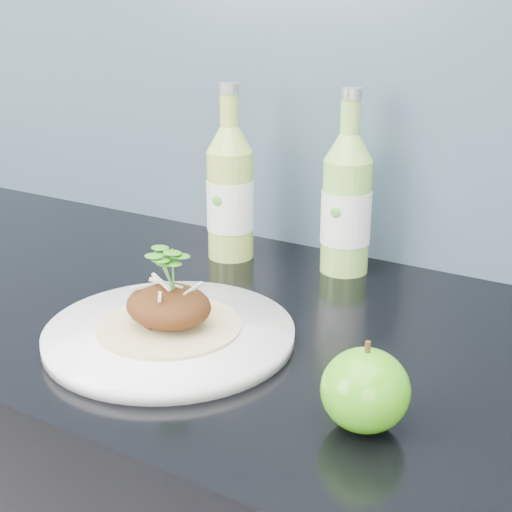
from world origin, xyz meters
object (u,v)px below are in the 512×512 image
(cider_bottle_right, at_px, (346,205))
(cider_bottle_left, at_px, (230,194))
(green_apple, at_px, (365,390))
(dinner_plate, at_px, (170,334))

(cider_bottle_right, bearing_deg, cider_bottle_left, -165.69)
(green_apple, height_order, cider_bottle_right, cider_bottle_right)
(green_apple, relative_size, cider_bottle_left, 0.40)
(green_apple, distance_m, cider_bottle_left, 0.49)
(green_apple, relative_size, cider_bottle_right, 0.40)
(green_apple, bearing_deg, cider_bottle_left, 137.88)
(cider_bottle_left, bearing_deg, green_apple, -33.22)
(green_apple, distance_m, cider_bottle_right, 0.41)
(green_apple, xyz_separation_m, cider_bottle_left, (-0.36, 0.33, 0.06))
(dinner_plate, height_order, cider_bottle_right, cider_bottle_right)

